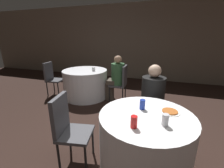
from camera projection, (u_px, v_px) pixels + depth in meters
wall_back at (155, 43)px, 5.49m from camera, size 16.00×0.06×2.80m
table_near at (144, 143)px, 1.80m from camera, size 1.08×1.08×0.76m
table_far at (86, 84)px, 4.11m from camera, size 1.18×1.18×0.76m
chair_near_west at (68, 125)px, 1.87m from camera, size 0.47×0.47×0.93m
chair_near_north at (153, 100)px, 2.61m from camera, size 0.41×0.41×0.93m
chair_far_west at (52, 76)px, 4.24m from camera, size 0.45×0.45×0.93m
chair_far_east at (121, 81)px, 3.79m from camera, size 0.42×0.41×0.93m
person_black_shirt at (152, 100)px, 2.45m from camera, size 0.38×0.53×1.19m
person_green_jacket at (115, 78)px, 3.82m from camera, size 0.50×0.33×1.17m
pizza_plate_near at (170, 111)px, 1.75m from camera, size 0.23×0.23×0.02m
soda_can_blue at (142, 104)px, 1.81m from camera, size 0.07×0.07×0.12m
soda_can_silver at (165, 120)px, 1.47m from camera, size 0.07×0.07×0.12m
soda_can_red at (134, 122)px, 1.43m from camera, size 0.07×0.07×0.12m
cup_far at (94, 69)px, 3.89m from camera, size 0.08×0.08×0.10m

